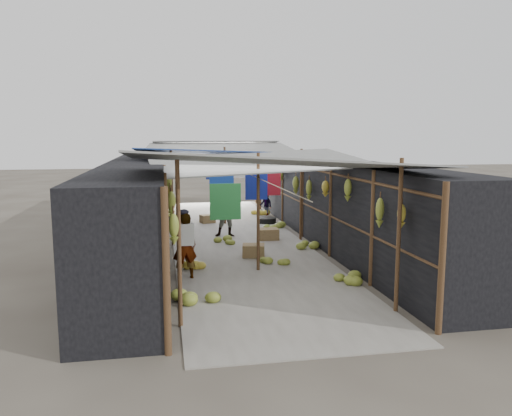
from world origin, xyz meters
TOP-DOWN VIEW (x-y plane):
  - ground at (0.00, 0.00)m, footprint 80.00×80.00m
  - aisle_slab at (0.00, 6.50)m, footprint 3.60×16.00m
  - stall_left at (-2.70, 6.50)m, footprint 1.40×15.00m
  - stall_right at (2.70, 6.50)m, footprint 1.40×15.00m
  - crate_near at (0.12, 4.22)m, footprint 0.61×0.52m
  - crate_mid at (0.89, 6.17)m, footprint 0.56×0.45m
  - crate_back at (-0.58, 9.26)m, footprint 0.55×0.49m
  - black_basin at (1.41, 8.89)m, footprint 0.65×0.65m
  - vendor_elderly at (-1.62, 2.62)m, footprint 0.57×0.43m
  - shopper_blue at (-0.19, 6.84)m, footprint 0.82×0.68m
  - vendor_seated at (1.70, 10.49)m, footprint 0.62×0.71m
  - market_canopy at (0.03, 6.83)m, footprint 5.62×15.20m
  - hanging_bananas at (0.13, 6.87)m, footprint 3.95×13.86m
  - floor_bananas at (0.27, 6.34)m, footprint 3.96×10.46m

SIDE VIEW (x-z plane):
  - ground at x=0.00m, z-range 0.00..0.00m
  - aisle_slab at x=0.00m, z-range 0.00..0.02m
  - black_basin at x=1.41m, z-range 0.00..0.20m
  - crate_back at x=-0.58m, z-range 0.00..0.29m
  - floor_bananas at x=0.27m, z-range -0.02..0.34m
  - crate_near at x=0.12m, z-range 0.00..0.32m
  - crate_mid at x=0.89m, z-range 0.00..0.33m
  - vendor_seated at x=1.70m, z-range 0.00..0.96m
  - vendor_elderly at x=-1.62m, z-range 0.00..1.40m
  - shopper_blue at x=-0.19m, z-range 0.00..1.53m
  - stall_left at x=-2.70m, z-range 0.00..2.30m
  - stall_right at x=2.70m, z-range 0.00..2.30m
  - hanging_bananas at x=0.13m, z-range 1.21..2.06m
  - market_canopy at x=0.03m, z-range 1.02..3.79m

